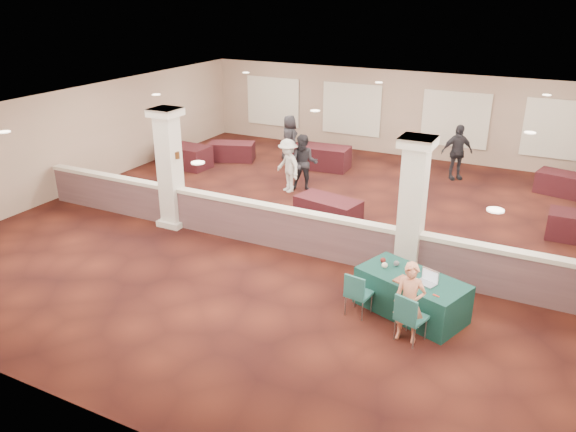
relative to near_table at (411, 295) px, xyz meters
The scene contains 31 objects.
ground 4.63m from the near_table, 139.40° to the left, with size 16.00×16.00×0.00m, color #401810.
wall_back 11.61m from the near_table, 107.65° to the left, with size 16.00×0.04×3.20m, color gray.
wall_front 6.22m from the near_table, 124.99° to the right, with size 16.00×0.04×3.20m, color gray.
wall_left 11.94m from the near_table, 165.38° to the left, with size 0.04×16.00×3.20m, color gray.
ceiling 5.39m from the near_table, 139.40° to the left, with size 16.00×16.00×0.02m, color white.
partition_wall 3.81m from the near_table, 156.80° to the left, with size 15.60×0.28×1.10m.
column_left 7.26m from the near_table, 167.91° to the left, with size 0.72×0.72×3.20m.
column_right 2.00m from the near_table, 108.43° to the left, with size 0.72×0.72×3.20m.
sconce_left 7.60m from the near_table, 168.36° to the left, with size 0.12×0.12×0.18m.
sconce_right 7.07m from the near_table, 167.42° to the left, with size 0.12×0.12×0.18m.
near_table is the anchor object (origin of this frame).
conf_chair_main 1.04m from the near_table, 77.66° to the right, with size 0.61×0.61×0.97m.
conf_chair_side 1.11m from the near_table, 147.71° to the right, with size 0.52×0.53×0.92m.
woman 1.02m from the near_table, 78.54° to the right, with size 0.56×0.37×1.56m, color #DB845F.
far_table_front_left 11.66m from the near_table, 149.04° to the left, with size 1.94×0.97×0.79m, color black.
far_table_front_center 4.81m from the near_table, 133.15° to the left, with size 1.76×0.88×0.71m, color black.
far_table_back_left 11.61m from the near_table, 139.99° to the left, with size 1.66×0.83×0.67m, color black.
far_table_back_center 9.78m from the near_table, 124.23° to the left, with size 1.97×0.99×0.80m, color black.
far_table_back_right 9.27m from the near_table, 74.74° to the left, with size 1.69×0.84×0.68m, color black.
attendee_a 7.50m from the near_table, 131.95° to the left, with size 0.88×0.49×1.83m, color black.
attendee_b 7.63m from the near_table, 135.63° to the left, with size 1.09×0.50×1.70m, color beige.
attendee_c 9.07m from the near_table, 96.18° to the left, with size 1.09×0.52×1.86m, color black.
attendee_d 10.76m from the near_table, 129.73° to the left, with size 0.86×0.46×1.74m, color black.
laptop_base 0.53m from the near_table, 29.10° to the right, with size 0.37×0.26×0.02m, color #B8B8BD.
laptop_screen 0.64m from the near_table, ahead, with size 0.37×0.01×0.24m, color #B8B8BD.
screen_glow 0.63m from the near_table, ahead, with size 0.33×0.00×0.21m, color silver.
knitting 0.51m from the near_table, 98.33° to the right, with size 0.44×0.33×0.03m, color #D44F22.
yarn_cream 0.78m from the near_table, behind, with size 0.12×0.12×0.12m, color #EFDEC5.
yarn_red 0.90m from the near_table, 156.27° to the left, with size 0.11×0.11×0.11m, color #5B1D12.
yarn_grey 0.69m from the near_table, 145.43° to the left, with size 0.12×0.12×0.12m, color #48494D.
scissors 0.89m from the near_table, 42.95° to the right, with size 0.13×0.03×0.01m, color #AF2112.
Camera 1 is at (5.70, -12.73, 6.05)m, focal length 35.00 mm.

